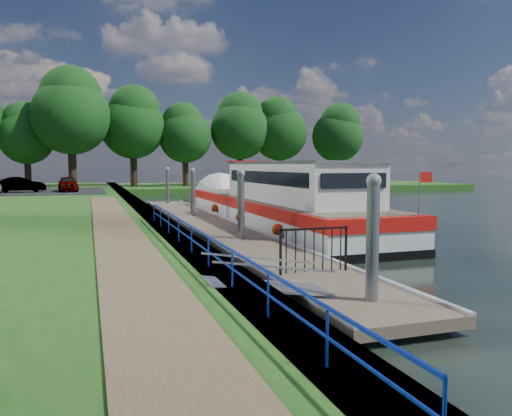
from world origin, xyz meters
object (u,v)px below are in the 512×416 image
object	(u,v)px
pontoon	(213,229)
car_b	(21,185)
car_a	(68,184)
barge	(271,204)

from	to	relation	value
pontoon	car_b	bearing A→B (deg)	114.54
pontoon	car_b	size ratio (longest dim) A/B	7.79
pontoon	car_a	distance (m)	24.67
barge	car_b	bearing A→B (deg)	123.76
barge	car_b	xyz separation A→B (m)	(-14.25, 21.33, 0.38)
pontoon	car_a	xyz separation A→B (m)	(-7.00, 23.62, 1.31)
pontoon	car_a	world-z (taller)	car_a
pontoon	barge	distance (m)	4.22
barge	car_a	size ratio (longest dim) A/B	5.44
car_a	car_b	world-z (taller)	car_a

